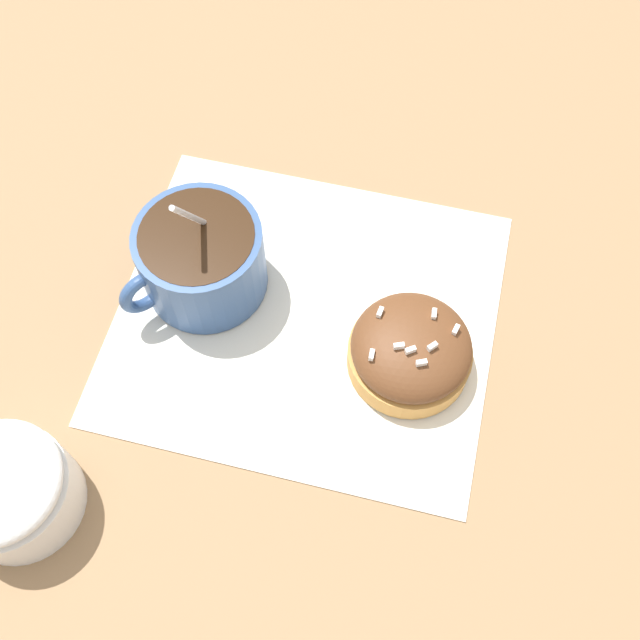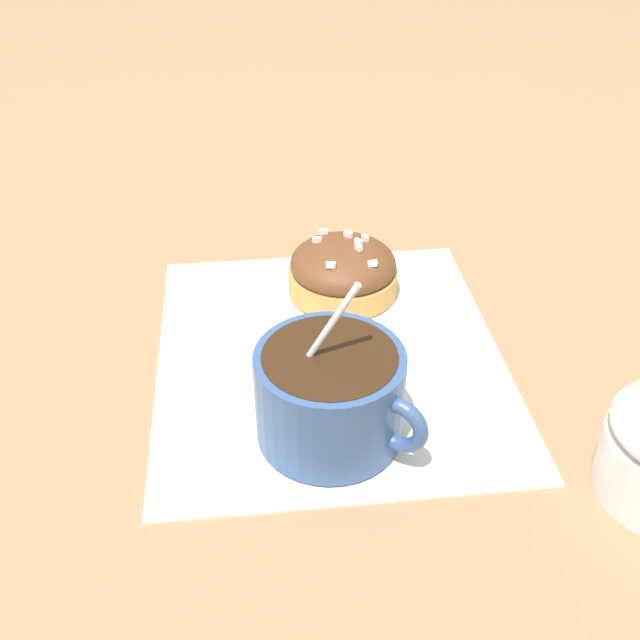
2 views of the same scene
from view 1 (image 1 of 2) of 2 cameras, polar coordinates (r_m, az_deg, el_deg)
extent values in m
plane|color=#93704C|center=(0.55, -1.07, 0.29)|extent=(3.00, 3.00, 0.00)
cube|color=white|center=(0.55, -1.07, 0.36)|extent=(0.30, 0.27, 0.00)
cylinder|color=#335184|center=(0.54, -8.80, 4.90)|extent=(0.09, 0.09, 0.06)
cylinder|color=#331E0F|center=(0.52, -9.18, 6.38)|extent=(0.08, 0.08, 0.01)
torus|color=#335184|center=(0.53, -13.26, 2.09)|extent=(0.03, 0.04, 0.04)
ellipsoid|color=silver|center=(0.55, -9.78, 1.64)|extent=(0.02, 0.02, 0.01)
cylinder|color=silver|center=(0.52, -8.86, 7.37)|extent=(0.01, 0.06, 0.10)
cylinder|color=#D19347|center=(0.52, 6.79, -2.77)|extent=(0.09, 0.09, 0.02)
ellipsoid|color=brown|center=(0.51, 6.97, -2.05)|extent=(0.08, 0.08, 0.03)
cube|color=white|center=(0.49, 3.96, -2.66)|extent=(0.00, 0.01, 0.00)
cube|color=white|center=(0.50, 10.30, -0.74)|extent=(0.00, 0.01, 0.00)
cube|color=white|center=(0.49, 6.03, -1.98)|extent=(0.01, 0.01, 0.00)
cube|color=white|center=(0.49, 7.74, -3.25)|extent=(0.01, 0.01, 0.00)
cube|color=white|center=(0.50, 8.68, 0.47)|extent=(0.00, 0.01, 0.00)
cube|color=white|center=(0.49, 8.55, -2.01)|extent=(0.01, 0.01, 0.00)
cube|color=white|center=(0.49, 6.90, -2.29)|extent=(0.01, 0.01, 0.00)
cube|color=white|center=(0.50, 4.45, 0.20)|extent=(0.00, 0.01, 0.00)
cylinder|color=white|center=(0.52, -22.29, -12.20)|extent=(0.08, 0.08, 0.04)
camera|label=2|loc=(0.59, -50.89, 29.73)|focal=42.00mm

